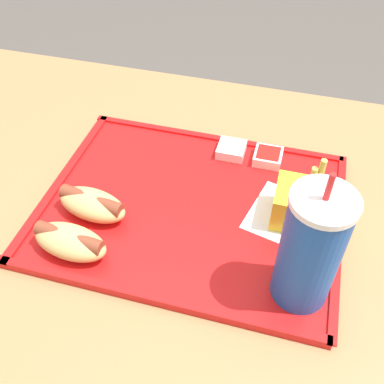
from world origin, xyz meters
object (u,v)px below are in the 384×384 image
fries_carton (305,205)px  hot_dog_near (92,204)px  sauce_cup_ketchup (268,157)px  soda_cup (310,250)px  hot_dog_far (70,241)px  sauce_cup_mayo (231,149)px

fries_carton → hot_dog_near: bearing=13.3°
sauce_cup_ketchup → soda_cup: bearing=107.6°
hot_dog_far → hot_dog_near: same height
soda_cup → sauce_cup_ketchup: soda_cup is taller
fries_carton → sauce_cup_ketchup: bearing=-59.7°
sauce_cup_mayo → fries_carton: bearing=137.7°
hot_dog_far → hot_dog_near: (0.00, -0.07, 0.00)m
fries_carton → sauce_cup_mayo: bearing=-42.3°
soda_cup → fries_carton: soda_cup is taller
soda_cup → hot_dog_near: 0.33m
soda_cup → hot_dog_far: bearing=3.5°
hot_dog_near → sauce_cup_mayo: (-0.17, -0.20, -0.01)m
soda_cup → sauce_cup_ketchup: size_ratio=4.46×
hot_dog_far → sauce_cup_mayo: (-0.17, -0.27, -0.01)m
hot_dog_near → sauce_cup_ketchup: bearing=-140.9°
fries_carton → hot_dog_far: bearing=25.4°
soda_cup → hot_dog_far: size_ratio=1.81×
hot_dog_near → sauce_cup_mayo: size_ratio=2.51×
sauce_cup_mayo → sauce_cup_ketchup: same height
soda_cup → sauce_cup_ketchup: (0.08, -0.25, -0.08)m
hot_dog_far → fries_carton: fries_carton is taller
sauce_cup_mayo → hot_dog_near: bearing=48.5°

